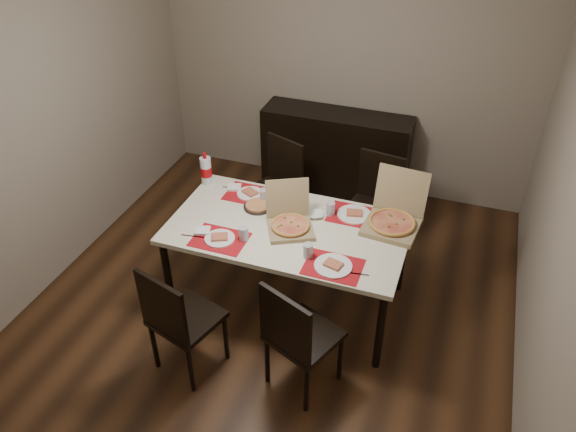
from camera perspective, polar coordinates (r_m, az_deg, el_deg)
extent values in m
cube|color=#442815|center=(4.75, -1.29, -8.48)|extent=(3.80, 4.00, 0.02)
cube|color=gray|center=(5.70, 5.90, 14.87)|extent=(3.80, 0.02, 2.60)
cube|color=gray|center=(4.91, -23.13, 8.64)|extent=(0.02, 4.00, 2.60)
cube|color=gray|center=(3.82, 26.36, -0.05)|extent=(0.02, 4.00, 2.60)
cube|color=black|center=(5.86, 4.83, 6.33)|extent=(1.50, 0.40, 0.90)
cube|color=beige|center=(4.27, 0.00, -1.31)|extent=(1.80, 1.00, 0.04)
cylinder|color=black|center=(4.50, -12.10, -6.13)|extent=(0.06, 0.06, 0.71)
cylinder|color=black|center=(4.05, 9.33, -11.47)|extent=(0.06, 0.06, 0.71)
cylinder|color=black|center=(5.10, -7.27, -0.01)|extent=(0.06, 0.06, 0.71)
cylinder|color=black|center=(4.70, 11.54, -3.98)|extent=(0.06, 0.06, 0.71)
cube|color=black|center=(4.02, -10.23, -10.18)|extent=(0.52, 0.52, 0.04)
cube|color=black|center=(3.76, -12.68, -9.11)|extent=(0.41, 0.15, 0.46)
cylinder|color=black|center=(4.21, -13.43, -12.68)|extent=(0.04, 0.04, 0.43)
cylinder|color=black|center=(4.02, -9.85, -15.11)|extent=(0.04, 0.04, 0.43)
cylinder|color=black|center=(4.36, -9.93, -9.98)|extent=(0.04, 0.04, 0.43)
cylinder|color=black|center=(4.18, -6.34, -12.15)|extent=(0.04, 0.04, 0.43)
cube|color=black|center=(3.85, 1.67, -12.04)|extent=(0.55, 0.55, 0.04)
cube|color=black|center=(3.57, -0.30, -10.99)|extent=(0.40, 0.19, 0.46)
cylinder|color=black|center=(4.02, -2.13, -14.43)|extent=(0.04, 0.04, 0.43)
cylinder|color=black|center=(3.86, 1.88, -17.18)|extent=(0.04, 0.04, 0.43)
cylinder|color=black|center=(4.19, 1.37, -11.66)|extent=(0.04, 0.04, 0.43)
cylinder|color=black|center=(4.05, 5.32, -14.13)|extent=(0.04, 0.04, 0.43)
cube|color=black|center=(5.20, -1.63, 2.40)|extent=(0.55, 0.55, 0.04)
cube|color=black|center=(5.19, -0.26, 5.58)|extent=(0.40, 0.18, 0.46)
cylinder|color=black|center=(5.35, 1.13, 0.39)|extent=(0.04, 0.04, 0.43)
cylinder|color=black|center=(5.55, -1.71, 1.79)|extent=(0.04, 0.04, 0.43)
cylinder|color=black|center=(5.13, -1.47, -1.35)|extent=(0.04, 0.04, 0.43)
cylinder|color=black|center=(5.34, -4.32, 0.18)|extent=(0.04, 0.04, 0.43)
cube|color=black|center=(5.01, 8.42, 0.54)|extent=(0.48, 0.48, 0.04)
cube|color=black|center=(5.03, 9.47, 3.96)|extent=(0.42, 0.10, 0.46)
cylinder|color=black|center=(5.24, 10.76, -1.13)|extent=(0.04, 0.04, 0.43)
cylinder|color=black|center=(5.33, 7.14, -0.03)|extent=(0.04, 0.04, 0.43)
cylinder|color=black|center=(4.97, 9.34, -3.30)|extent=(0.04, 0.04, 0.43)
cylinder|color=black|center=(5.06, 5.55, -2.10)|extent=(0.04, 0.04, 0.43)
cube|color=#B50C15|center=(4.16, -6.94, -2.37)|extent=(0.40, 0.30, 0.00)
cylinder|color=white|center=(4.16, -6.95, -2.28)|extent=(0.22, 0.22, 0.01)
cube|color=tan|center=(4.15, -6.97, -2.12)|extent=(0.15, 0.13, 0.02)
cylinder|color=#A9ADB4|center=(4.11, -4.53, -1.81)|extent=(0.07, 0.07, 0.11)
cube|color=#B2B2B7|center=(4.22, -9.52, -2.06)|extent=(0.20, 0.04, 0.00)
cube|color=white|center=(4.24, -8.67, -1.48)|extent=(0.13, 0.13, 0.02)
cube|color=#B50C15|center=(3.90, 4.60, -5.16)|extent=(0.40, 0.30, 0.00)
cylinder|color=white|center=(3.90, 4.60, -5.07)|extent=(0.26, 0.26, 0.01)
cube|color=tan|center=(3.89, 4.61, -4.90)|extent=(0.14, 0.12, 0.02)
cylinder|color=#A9ADB4|center=(3.95, 2.05, -3.53)|extent=(0.07, 0.07, 0.11)
cube|color=#B2B2B7|center=(3.86, 6.74, -5.83)|extent=(0.20, 0.04, 0.00)
cube|color=#B50C15|center=(4.63, -3.86, 2.21)|extent=(0.40, 0.30, 0.00)
cylinder|color=white|center=(4.63, -3.86, 2.29)|extent=(0.22, 0.22, 0.01)
cube|color=tan|center=(4.62, -3.87, 2.45)|extent=(0.15, 0.13, 0.02)
cylinder|color=#A9ADB4|center=(4.52, -2.43, 2.09)|extent=(0.07, 0.07, 0.11)
cube|color=#B2B2B7|center=(4.73, -5.50, 2.83)|extent=(0.20, 0.04, 0.00)
cube|color=white|center=(4.72, -5.47, 2.93)|extent=(0.13, 0.13, 0.02)
cube|color=#B50C15|center=(4.41, 6.74, 0.08)|extent=(0.40, 0.30, 0.00)
cylinder|color=white|center=(4.40, 6.74, 0.17)|extent=(0.27, 0.27, 0.01)
cube|color=tan|center=(4.40, 6.76, 0.33)|extent=(0.14, 0.12, 0.02)
cylinder|color=#A9ADB4|center=(4.37, 4.33, 0.73)|extent=(0.07, 0.07, 0.11)
cube|color=#B2B2B7|center=(4.39, 8.89, -0.29)|extent=(0.20, 0.04, 0.00)
cube|color=white|center=(4.26, 0.89, -0.94)|extent=(0.13, 0.14, 0.02)
cube|color=#8F7952|center=(4.22, 0.24, -1.26)|extent=(0.44, 0.44, 0.03)
cube|color=#8F7952|center=(4.25, -0.06, 1.86)|extent=(0.33, 0.22, 0.30)
cylinder|color=tan|center=(4.20, 0.24, -0.98)|extent=(0.38, 0.38, 0.02)
cube|color=#8F7952|center=(4.31, 10.47, -1.00)|extent=(0.43, 0.43, 0.04)
cube|color=#8F7952|center=(4.35, 11.47, 2.54)|extent=(0.40, 0.12, 0.36)
cylinder|color=tan|center=(4.29, 10.51, -0.69)|extent=(0.37, 0.37, 0.02)
cylinder|color=black|center=(4.47, -3.09, 0.94)|extent=(0.23, 0.23, 0.01)
cylinder|color=tan|center=(4.46, -3.09, 1.10)|extent=(0.19, 0.19, 0.02)
imported|color=white|center=(4.36, 2.78, 0.12)|extent=(0.16, 0.16, 0.03)
cylinder|color=silver|center=(4.76, -8.32, 4.57)|extent=(0.09, 0.09, 0.24)
cylinder|color=#A0070B|center=(4.77, -8.31, 4.52)|extent=(0.10, 0.10, 0.08)
cylinder|color=#A0070B|center=(4.69, -8.46, 6.09)|extent=(0.03, 0.03, 0.05)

